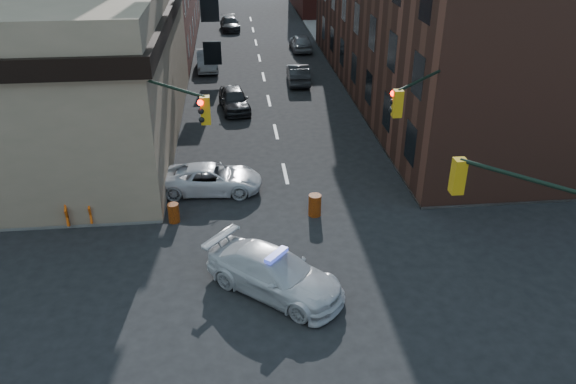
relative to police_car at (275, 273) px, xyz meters
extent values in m
plane|color=black|center=(1.36, -0.12, -0.80)|extent=(140.00, 140.00, 0.00)
cube|color=gray|center=(24.36, 32.63, -0.72)|extent=(34.00, 54.50, 0.15)
cylinder|color=black|center=(6.57, -4.83, 5.85)|extent=(3.27, 3.27, 0.12)
cube|color=#BF8C0C|center=(4.98, -3.24, 5.35)|extent=(0.35, 0.35, 1.05)
sphere|color=#FF0C05|center=(5.14, -3.08, 5.70)|extent=(0.22, 0.22, 0.22)
sphere|color=black|center=(5.14, -3.08, 5.37)|extent=(0.22, 0.22, 0.22)
sphere|color=black|center=(5.14, -3.08, 5.04)|extent=(0.22, 0.22, 0.22)
cylinder|color=black|center=(-5.44, 6.18, 3.35)|extent=(0.20, 0.20, 8.00)
cylinder|color=black|center=(-5.44, 6.18, -0.40)|extent=(0.44, 0.44, 0.50)
cylinder|color=black|center=(-3.84, 4.59, 5.85)|extent=(3.27, 3.27, 0.12)
cube|color=#BF8C0C|center=(-2.25, 3.00, 5.35)|extent=(0.35, 0.35, 1.05)
sphere|color=#FF0C05|center=(-2.41, 2.84, 5.70)|extent=(0.22, 0.22, 0.22)
sphere|color=black|center=(-2.41, 2.84, 5.37)|extent=(0.22, 0.22, 0.22)
sphere|color=black|center=(-2.41, 2.84, 5.04)|extent=(0.22, 0.22, 0.22)
cylinder|color=black|center=(8.16, 6.18, 3.35)|extent=(0.20, 0.20, 8.00)
cylinder|color=black|center=(8.16, 6.18, -0.40)|extent=(0.44, 0.44, 0.50)
cylinder|color=black|center=(6.57, 4.59, 5.85)|extent=(3.27, 3.27, 0.12)
cube|color=#BF8C0C|center=(4.98, 3.00, 5.35)|extent=(0.35, 0.35, 1.05)
sphere|color=#FF0C05|center=(4.83, 3.15, 5.70)|extent=(0.22, 0.22, 0.22)
sphere|color=black|center=(4.83, 3.15, 5.37)|extent=(0.22, 0.22, 0.22)
sphere|color=black|center=(4.83, 3.15, 5.04)|extent=(0.22, 0.22, 0.22)
cylinder|color=black|center=(8.86, 25.88, 0.65)|extent=(0.24, 0.24, 2.60)
sphere|color=brown|center=(8.86, 25.88, 2.70)|extent=(3.00, 3.00, 3.00)
cylinder|color=black|center=(8.86, 33.88, 0.65)|extent=(0.24, 0.24, 2.60)
sphere|color=brown|center=(8.86, 33.88, 2.70)|extent=(3.00, 3.00, 3.00)
imported|color=silver|center=(0.00, 0.00, 0.00)|extent=(5.63, 5.27, 1.59)
imported|color=silver|center=(-2.47, 8.32, -0.10)|extent=(5.14, 2.66, 1.39)
imported|color=black|center=(-1.14, 20.19, -0.03)|extent=(2.38, 4.72, 1.54)
imported|color=gray|center=(-3.22, 30.54, 0.00)|extent=(1.97, 4.92, 1.59)
imported|color=black|center=(-1.14, 46.07, -0.12)|extent=(2.28, 4.83, 1.36)
imported|color=black|center=(3.97, 25.94, -0.05)|extent=(1.73, 4.58, 1.49)
imported|color=gray|center=(5.43, 36.26, -0.03)|extent=(1.92, 4.55, 1.53)
imported|color=black|center=(-5.14, 5.88, 0.29)|extent=(0.81, 0.77, 1.87)
imported|color=black|center=(-6.91, 9.23, 0.16)|extent=(0.91, 0.78, 1.61)
imported|color=#202830|center=(-8.75, 8.21, 0.26)|extent=(1.06, 1.06, 1.81)
cylinder|color=#D9570A|center=(2.29, 5.42, -0.28)|extent=(0.74, 0.74, 1.04)
cylinder|color=red|center=(-4.14, 5.48, -0.34)|extent=(0.60, 0.60, 0.91)
camera|label=1|loc=(-1.24, -16.83, 12.38)|focal=35.00mm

